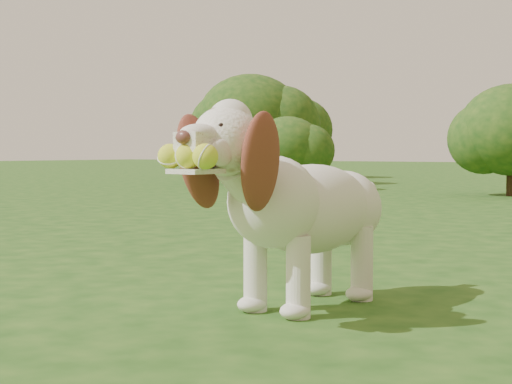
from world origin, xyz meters
The scene contains 5 objects.
ground centered at (0.00, 0.00, 0.00)m, with size 80.00×80.00×0.00m, color #194413.
dog centered at (0.11, -0.13, 0.43)m, with size 0.45×1.24×0.81m.
shrub_a centered at (-5.14, 7.85, 0.70)m, with size 1.14×1.14×1.18m.
shrub_g centered at (-8.54, 12.56, 1.22)m, with size 2.01×2.01×2.08m.
shrub_e centered at (-6.97, 9.37, 1.23)m, with size 2.01×2.01×2.08m.
Camera 1 is at (1.76, -2.72, 0.63)m, focal length 55.00 mm.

